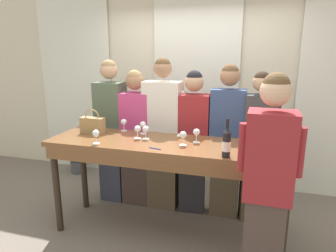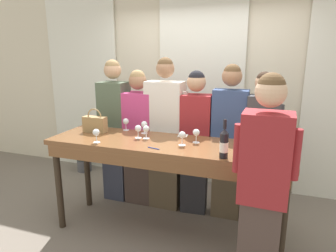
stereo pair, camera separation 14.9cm
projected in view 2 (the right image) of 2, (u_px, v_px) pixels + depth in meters
name	position (u px, v px, depth m)	size (l,w,h in m)	color
ground_plane	(166.00, 233.00, 3.23)	(18.00, 18.00, 0.00)	#70665B
wall_back	(201.00, 88.00, 4.29)	(12.00, 0.06, 2.80)	beige
curtain_panel_left	(84.00, 87.00, 4.86)	(1.21, 0.03, 2.69)	white
curtain_panel_center	(200.00, 92.00, 4.24)	(1.21, 0.03, 2.69)	white
tasting_bar	(165.00, 154.00, 2.99)	(2.42, 0.68, 1.03)	brown
wine_bottle	(224.00, 144.00, 2.51)	(0.07, 0.07, 0.34)	black
handbag	(95.00, 124.00, 3.33)	(0.26, 0.10, 0.27)	#997A4C
wine_glass_front_left	(287.00, 151.00, 2.41)	(0.07, 0.07, 0.14)	white
wine_glass_front_mid	(96.00, 133.00, 2.95)	(0.07, 0.07, 0.14)	white
wine_glass_front_right	(138.00, 129.00, 3.10)	(0.07, 0.07, 0.14)	white
wine_glass_center_left	(126.00, 122.00, 3.41)	(0.07, 0.07, 0.14)	white
wine_glass_center_mid	(196.00, 133.00, 2.94)	(0.07, 0.07, 0.14)	white
wine_glass_center_right	(182.00, 136.00, 2.86)	(0.07, 0.07, 0.14)	white
wine_glass_back_left	(144.00, 125.00, 3.28)	(0.07, 0.07, 0.14)	white
wine_glass_back_mid	(265.00, 148.00, 2.48)	(0.07, 0.07, 0.14)	white
wine_glass_back_right	(146.00, 129.00, 3.08)	(0.07, 0.07, 0.14)	white
napkin	(183.00, 136.00, 3.21)	(0.11, 0.11, 0.00)	white
pen	(154.00, 148.00, 2.78)	(0.12, 0.04, 0.01)	#193399
guest_olive_jacket	(115.00, 129.00, 3.82)	(0.46, 0.28, 1.81)	#383D51
guest_pink_top	(139.00, 137.00, 3.73)	(0.51, 0.28, 1.70)	#473833
guest_cream_sweater	(165.00, 134.00, 3.60)	(0.55, 0.28, 1.84)	brown
guest_striped_shirt	(195.00, 141.00, 3.49)	(0.47, 0.28, 1.70)	#28282D
guest_navy_coat	(229.00, 139.00, 3.36)	(0.49, 0.22, 1.78)	brown
guest_beige_cap	(259.00, 147.00, 3.26)	(0.46, 0.28, 1.71)	brown
host_pouring	(263.00, 189.00, 2.19)	(0.46, 0.27, 1.77)	#473833
potted_plant	(84.00, 154.00, 4.85)	(0.27, 0.27, 0.55)	#4C4C51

